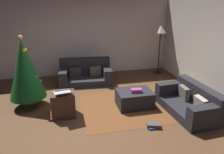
% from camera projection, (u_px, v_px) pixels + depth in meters
% --- Properties ---
extents(ground_plane, '(6.40, 6.40, 0.00)m').
position_uv_depth(ground_plane, '(94.00, 118.00, 4.88)').
color(ground_plane, brown).
extents(rear_partition, '(6.40, 0.12, 2.60)m').
position_uv_depth(rear_partition, '(79.00, 36.00, 7.31)').
color(rear_partition, silver).
rests_on(rear_partition, ground_plane).
extents(couch_left, '(1.63, 0.95, 0.73)m').
position_uv_depth(couch_left, '(85.00, 74.00, 6.86)').
color(couch_left, '#26262B').
rests_on(couch_left, ground_plane).
extents(couch_right, '(0.96, 1.64, 0.64)m').
position_uv_depth(couch_right, '(191.00, 102.00, 5.07)').
color(couch_right, '#26262B').
rests_on(couch_right, ground_plane).
extents(ottoman, '(0.85, 0.64, 0.39)m').
position_uv_depth(ottoman, '(134.00, 99.00, 5.37)').
color(ottoman, '#26262B').
rests_on(ottoman, ground_plane).
extents(gift_box, '(0.27, 0.18, 0.08)m').
position_uv_depth(gift_box, '(136.00, 91.00, 5.24)').
color(gift_box, '#B23F8C').
rests_on(gift_box, ottoman).
extents(tv_remote, '(0.09, 0.17, 0.02)m').
position_uv_depth(tv_remote, '(137.00, 90.00, 5.34)').
color(tv_remote, black).
rests_on(tv_remote, ottoman).
extents(christmas_tree, '(0.85, 0.85, 1.75)m').
position_uv_depth(christmas_tree, '(25.00, 69.00, 5.10)').
color(christmas_tree, brown).
rests_on(christmas_tree, ground_plane).
extents(side_table, '(0.52, 0.44, 0.56)m').
position_uv_depth(side_table, '(63.00, 104.00, 4.91)').
color(side_table, '#4C3323').
rests_on(side_table, ground_plane).
extents(laptop, '(0.43, 0.45, 0.18)m').
position_uv_depth(laptop, '(63.00, 92.00, 4.74)').
color(laptop, silver).
rests_on(laptop, side_table).
extents(book_stack, '(0.31, 0.24, 0.09)m').
position_uv_depth(book_stack, '(153.00, 125.00, 4.52)').
color(book_stack, '#2D5193').
rests_on(book_stack, ground_plane).
extents(corner_lamp, '(0.36, 0.36, 1.66)m').
position_uv_depth(corner_lamp, '(161.00, 33.00, 7.32)').
color(corner_lamp, black).
rests_on(corner_lamp, ground_plane).
extents(area_rug, '(2.60, 2.00, 0.01)m').
position_uv_depth(area_rug, '(134.00, 106.00, 5.44)').
color(area_rug, brown).
rests_on(area_rug, ground_plane).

